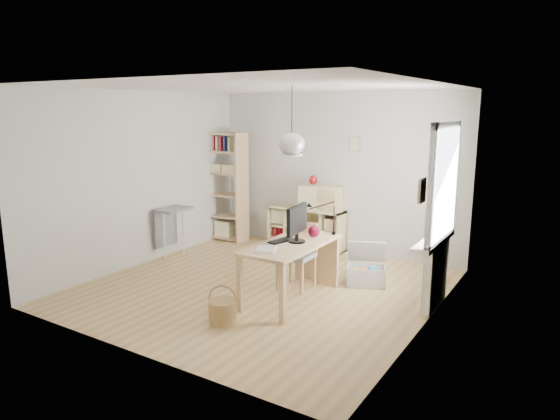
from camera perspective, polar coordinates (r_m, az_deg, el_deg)
The scene contains 20 objects.
ground at distance 6.99m, azimuth -2.02°, elevation -8.80°, with size 4.50×4.50×0.00m, color tan.
room_shell at distance 6.14m, azimuth 1.35°, elevation 7.55°, with size 4.50×4.50×4.50m.
window_unit at distance 6.26m, azimuth 18.30°, elevation 2.89°, with size 0.07×1.16×1.46m.
radiator at distance 6.53m, azimuth 17.35°, elevation -7.11°, with size 0.10×0.80×0.80m, color white.
windowsill at distance 6.42m, azimuth 17.15°, elevation -3.41°, with size 0.22×1.20×0.06m, color white.
desk at distance 6.38m, azimuth 1.29°, elevation -4.58°, with size 0.70×1.50×0.75m.
cube_shelf at distance 8.83m, azimuth 2.97°, elevation -2.41°, with size 1.40×0.38×0.72m.
tall_bookshelf at distance 9.30m, azimuth -6.29°, elevation 3.20°, with size 0.80×0.38×2.00m.
side_table at distance 8.31m, azimuth -12.42°, elevation -0.95°, with size 0.40×0.55×0.85m.
chair at distance 6.85m, azimuth 2.10°, elevation -4.72°, with size 0.45×0.45×0.90m.
wicker_basket at distance 5.88m, azimuth -6.55°, elevation -11.34°, with size 0.33×0.33×0.46m.
storage_chest at distance 7.17m, azimuth 9.84°, elevation -6.88°, with size 0.71×0.75×0.56m.
monitor at distance 6.33m, azimuth 1.94°, elevation -1.33°, with size 0.22×0.55×0.48m.
keyboard at distance 6.43m, azimuth 0.16°, elevation -3.51°, with size 0.14×0.38×0.02m, color black.
task_lamp at distance 6.78m, azimuth 4.56°, elevation -0.38°, with size 0.39×0.14×0.42m.
yarn_ball at distance 6.63m, azimuth 3.91°, elevation -2.45°, with size 0.15×0.15×0.15m, color #4B0A18.
paper_tray at distance 6.01m, azimuth -1.63°, elevation -4.53°, with size 0.23×0.29×0.03m, color white.
drawer_chest at distance 8.52m, azimuth 4.73°, elevation 1.41°, with size 0.75×0.34×0.43m, color beige.
red_vase at distance 8.55m, azimuth 3.81°, elevation 3.46°, with size 0.13×0.13×0.16m, color maroon.
potted_plant at distance 6.69m, azimuth 17.82°, elevation -1.06°, with size 0.31×0.27×0.35m, color #286024.
Camera 1 is at (3.67, -5.42, 2.43)m, focal length 32.00 mm.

